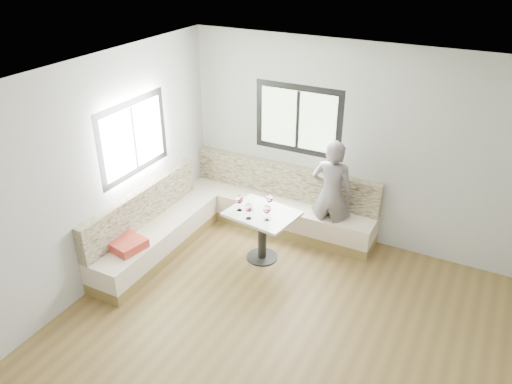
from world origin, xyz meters
TOP-DOWN VIEW (x-y plane):
  - room at (-0.08, 0.08)m, footprint 5.01×5.01m
  - banquette at (-1.59, 1.62)m, footprint 2.90×2.80m
  - table at (-0.90, 1.41)m, footprint 0.96×0.80m
  - person at (-0.22, 2.16)m, footprint 0.60×0.41m
  - olive_ramekin at (-1.08, 1.42)m, footprint 0.09×0.09m
  - wine_glass_a at (-1.20, 1.32)m, footprint 0.10×0.10m
  - wine_glass_b at (-0.99, 1.19)m, footprint 0.10×0.10m
  - wine_glass_c at (-0.77, 1.26)m, footprint 0.10×0.10m
  - wine_glass_d at (-0.86, 1.53)m, footprint 0.10×0.10m

SIDE VIEW (x-z plane):
  - banquette at x=-1.59m, z-range -0.14..0.81m
  - table at x=-0.90m, z-range 0.18..0.89m
  - olive_ramekin at x=-1.08m, z-range 0.72..0.75m
  - person at x=-0.22m, z-range 0.00..1.58m
  - wine_glass_a at x=-1.20m, z-range 0.76..0.98m
  - wine_glass_b at x=-0.99m, z-range 0.76..0.98m
  - wine_glass_c at x=-0.77m, z-range 0.76..0.98m
  - wine_glass_d at x=-0.86m, z-range 0.76..0.98m
  - room at x=-0.08m, z-range 0.01..2.82m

